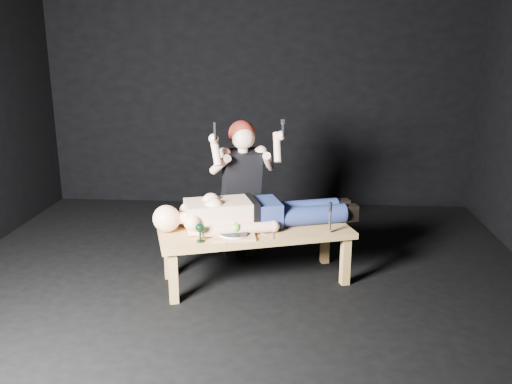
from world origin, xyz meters
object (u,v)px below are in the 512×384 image
kneeling_woman (240,188)px  serving_tray (233,236)px  table (256,255)px  lying_man (258,209)px  goblet (200,232)px  carving_knife (330,218)px

kneeling_woman → serving_tray: kneeling_woman is taller
table → lying_man: (0.02, 0.12, 0.36)m
kneeling_woman → lying_man: bearing=-84.3°
lying_man → goblet: (-0.41, -0.42, -0.07)m
lying_man → kneeling_woman: kneeling_woman is taller
goblet → kneeling_woman: bearing=75.4°
kneeling_woman → serving_tray: bearing=-107.8°
table → goblet: bearing=-160.1°
kneeling_woman → serving_tray: (0.02, -0.71, -0.19)m
table → carving_knife: carving_knife is taller
lying_man → serving_tray: 0.37m
table → goblet: size_ratio=10.45×
table → lying_man: lying_man is taller
table → goblet: 0.58m
lying_man → kneeling_woman: (-0.19, 0.41, 0.07)m
lying_man → goblet: size_ratio=11.02×
table → goblet: (-0.40, -0.31, 0.30)m
carving_knife → kneeling_woman: bearing=126.3°
kneeling_woman → serving_tray: 0.74m
kneeling_woman → carving_knife: 0.96m
table → serving_tray: size_ratio=4.69×
lying_man → serving_tray: lying_man is taller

